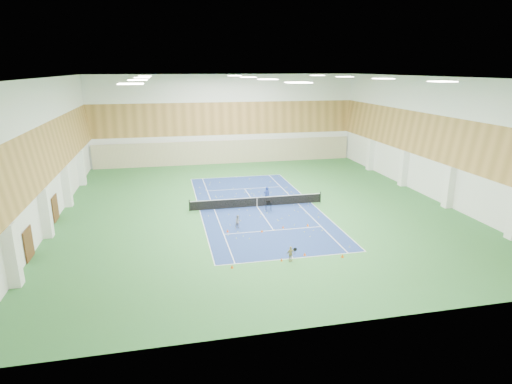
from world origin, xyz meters
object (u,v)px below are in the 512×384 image
child_court (238,222)px  ball_cart (268,206)px  tennis_net (257,201)px  child_apron (290,254)px  coach (267,195)px

child_court → ball_cart: size_ratio=1.26×
tennis_net → child_apron: (-0.32, -12.23, -0.01)m
child_apron → child_court: bearing=88.9°
tennis_net → child_court: size_ratio=11.14×
tennis_net → child_court: bearing=-117.5°
coach → child_apron: size_ratio=1.60×
coach → child_apron: bearing=67.9°
tennis_net → ball_cart: tennis_net is taller
coach → child_court: coach is taller
coach → ball_cart: bearing=64.9°
tennis_net → child_court: child_court is taller
tennis_net → child_apron: 12.24m
coach → tennis_net: bearing=15.7°
child_apron → ball_cart: size_ratio=1.19×
tennis_net → child_apron: bearing=-91.5°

